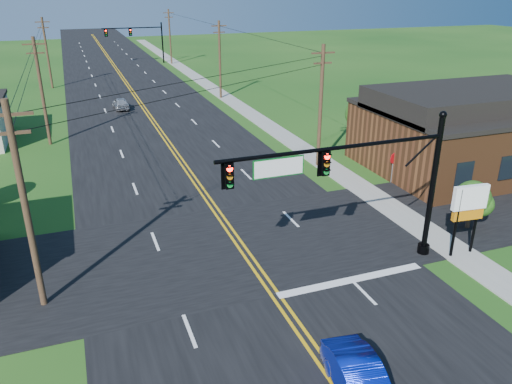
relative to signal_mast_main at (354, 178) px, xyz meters
name	(u,v)px	position (x,y,z in m)	size (l,w,h in m)	color
road_main	(137,101)	(-4.34, 42.00, -4.73)	(16.00, 220.00, 0.04)	black
road_cross	(237,246)	(-4.34, 4.00, -4.73)	(70.00, 10.00, 0.04)	black
sidewalk	(248,112)	(6.16, 32.00, -4.71)	(2.00, 160.00, 0.08)	gray
signal_mast_main	(354,178)	(0.00, 0.00, 0.00)	(11.30, 0.60, 7.48)	black
signal_mast_far	(136,37)	(0.10, 72.00, -0.20)	(10.98, 0.60, 7.48)	black
brick_building	(466,137)	(15.66, 10.00, -2.40)	(14.20, 11.20, 4.70)	#5A3319
utility_pole_left_a	(25,205)	(-13.84, 2.00, -0.03)	(1.80, 0.28, 9.00)	#382619
utility_pole_left_b	(42,90)	(-13.84, 27.00, -0.03)	(1.80, 0.28, 9.00)	#382619
utility_pole_left_c	(47,52)	(-13.84, 54.00, -0.03)	(1.80, 0.28, 9.00)	#382619
utility_pole_right_a	(321,105)	(5.46, 14.00, -0.03)	(1.80, 0.28, 9.00)	#382619
utility_pole_right_b	(220,59)	(5.46, 40.00, -0.03)	(1.80, 0.28, 9.00)	#382619
utility_pole_right_c	(170,36)	(5.46, 70.00, -0.03)	(1.80, 0.28, 9.00)	#382619
tree_right_back	(363,114)	(11.66, 18.00, -2.15)	(3.00, 3.00, 4.10)	#382619
shrub_corner	(472,198)	(8.66, 1.50, -2.90)	(2.00, 2.00, 2.86)	#382619
blue_car	(361,383)	(-3.80, -7.43, -4.07)	(1.44, 4.12, 1.36)	#07189A
distant_car	(121,104)	(-6.58, 38.27, -4.12)	(1.50, 3.72, 1.27)	#A5A5AA
stop_sign	(393,161)	(8.66, 8.98, -3.16)	(0.76, 0.29, 2.21)	slate
pylon_sign	(469,205)	(6.16, -0.81, -1.95)	(1.88, 0.44, 3.84)	black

